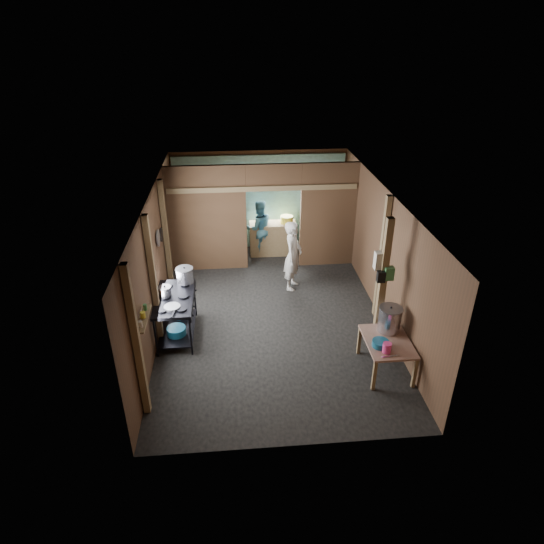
{
  "coord_description": "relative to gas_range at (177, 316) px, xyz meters",
  "views": [
    {
      "loc": [
        -0.71,
        -8.2,
        5.37
      ],
      "look_at": [
        0.0,
        -0.2,
        1.1
      ],
      "focal_mm": 30.67,
      "sensor_mm": 36.0,
      "label": 1
    }
  ],
  "objects": [
    {
      "name": "pink_bucket",
      "position": [
        3.59,
        -1.68,
        0.28
      ],
      "size": [
        0.18,
        0.18,
        0.17
      ],
      "primitive_type": "cylinder",
      "rotation": [
        0.0,
        0.0,
        -0.28
      ],
      "color": "#F13E8C",
      "rests_on": "prep_table"
    },
    {
      "name": "bag_black",
      "position": [
        3.66,
        -0.8,
        1.12
      ],
      "size": [
        0.14,
        0.1,
        0.2
      ],
      "primitive_type": "cube",
      "color": "black",
      "rests_on": "post_free"
    },
    {
      "name": "jar_white",
      "position": [
        -0.27,
        -1.77,
        1.04
      ],
      "size": [
        0.07,
        0.07,
        0.1
      ],
      "primitive_type": "cylinder",
      "color": "beige",
      "rests_on": "wall_shelf"
    },
    {
      "name": "post_right",
      "position": [
        4.06,
        0.38,
        0.87
      ],
      "size": [
        0.1,
        0.12,
        2.6
      ],
      "primitive_type": "cube",
      "color": "olive",
      "rests_on": "floor"
    },
    {
      "name": "cook",
      "position": [
        2.47,
        1.67,
        0.38
      ],
      "size": [
        0.58,
        0.69,
        1.62
      ],
      "primitive_type": "imported",
      "rotation": [
        0.0,
        0.0,
        1.17
      ],
      "color": "beige",
      "rests_on": "floor"
    },
    {
      "name": "post_free",
      "position": [
        3.73,
        -0.72,
        0.87
      ],
      "size": [
        0.12,
        0.12,
        2.6
      ],
      "primitive_type": "cube",
      "color": "olive",
      "rests_on": "floor"
    },
    {
      "name": "wall_clock",
      "position": [
        2.13,
        3.98,
        1.47
      ],
      "size": [
        0.2,
        0.03,
        0.2
      ],
      "primitive_type": "cylinder",
      "rotation": [
        1.57,
        0.0,
        0.0
      ],
      "color": "beige",
      "rests_on": "wall_back"
    },
    {
      "name": "post_left_b",
      "position": [
        -0.3,
        -0.22,
        0.87
      ],
      "size": [
        0.1,
        0.12,
        2.6
      ],
      "primitive_type": "cube",
      "color": "olive",
      "rests_on": "floor"
    },
    {
      "name": "yellow_tub",
      "position": [
        2.54,
        3.53,
        0.52
      ],
      "size": [
        0.33,
        0.33,
        0.18
      ],
      "primitive_type": "cylinder",
      "color": "gold",
      "rests_on": "back_counter"
    },
    {
      "name": "wall_left",
      "position": [
        -0.37,
        0.58,
        0.87
      ],
      "size": [
        0.0,
        7.0,
        2.6
      ],
      "primitive_type": "cube",
      "color": "#543624",
      "rests_on": "ground"
    },
    {
      "name": "post_left_a",
      "position": [
        -0.3,
        -2.02,
        0.87
      ],
      "size": [
        0.1,
        0.12,
        2.6
      ],
      "primitive_type": "cube",
      "color": "olive",
      "rests_on": "floor"
    },
    {
      "name": "blue_tub_back",
      "position": [
        0.0,
        0.39,
        -0.2
      ],
      "size": [
        0.32,
        0.32,
        0.13
      ],
      "primitive_type": "cylinder",
      "color": "#155574",
      "rests_on": "gas_range"
    },
    {
      "name": "prep_table",
      "position": [
        3.71,
        -1.38,
        -0.12
      ],
      "size": [
        0.76,
        1.04,
        0.62
      ],
      "primitive_type": null,
      "color": "#A07B66",
      "rests_on": "floor"
    },
    {
      "name": "post_left_c",
      "position": [
        -0.3,
        1.78,
        0.87
      ],
      "size": [
        0.1,
        0.12,
        2.6
      ],
      "primitive_type": "cube",
      "color": "olive",
      "rests_on": "floor"
    },
    {
      "name": "blue_tub_front",
      "position": [
        0.0,
        -0.23,
        -0.19
      ],
      "size": [
        0.36,
        0.36,
        0.15
      ],
      "primitive_type": "cylinder",
      "color": "#155574",
      "rests_on": "gas_range"
    },
    {
      "name": "ceiling",
      "position": [
        1.88,
        0.58,
        2.17
      ],
      "size": [
        4.5,
        7.0,
        0.0
      ],
      "primitive_type": "cube",
      "color": "#4E4942",
      "rests_on": "ground"
    },
    {
      "name": "jar_yellow",
      "position": [
        -0.27,
        -1.52,
        1.04
      ],
      "size": [
        0.08,
        0.08,
        0.1
      ],
      "primitive_type": "cylinder",
      "color": "gold",
      "rests_on": "wall_shelf"
    },
    {
      "name": "pan_lid_big",
      "position": [
        -0.33,
        0.98,
        1.22
      ],
      "size": [
        0.03,
        0.34,
        0.34
      ],
      "primitive_type": "cylinder",
      "rotation": [
        0.0,
        1.57,
        0.0
      ],
      "color": "slate",
      "rests_on": "wall_left"
    },
    {
      "name": "back_counter",
      "position": [
        2.18,
        3.53,
        -0.0
      ],
      "size": [
        1.2,
        0.5,
        0.85
      ],
      "primitive_type": "cube",
      "color": "olive",
      "rests_on": "floor"
    },
    {
      "name": "floor",
      "position": [
        1.88,
        0.58,
        -0.43
      ],
      "size": [
        4.5,
        7.0,
        0.0
      ],
      "primitive_type": "cube",
      "color": "black",
      "rests_on": "ground"
    },
    {
      "name": "stove_pot_med",
      "position": [
        -0.17,
        0.07,
        0.51
      ],
      "size": [
        0.26,
        0.26,
        0.22
      ],
      "primitive_type": null,
      "rotation": [
        0.0,
        0.0,
        0.08
      ],
      "color": "#B5B5C0",
      "rests_on": "gas_range"
    },
    {
      "name": "pan_lid_small",
      "position": [
        -0.33,
        1.38,
        1.12
      ],
      "size": [
        0.03,
        0.3,
        0.3
      ],
      "primitive_type": "cylinder",
      "rotation": [
        0.0,
        1.57,
        0.0
      ],
      "color": "black",
      "rests_on": "wall_left"
    },
    {
      "name": "gas_range",
      "position": [
        0.0,
        0.0,
        0.0
      ],
      "size": [
        0.74,
        1.45,
        0.85
      ],
      "primitive_type": null,
      "color": "black",
      "rests_on": "floor"
    },
    {
      "name": "frying_pan",
      "position": [
        0.0,
        -0.39,
        0.45
      ],
      "size": [
        0.37,
        0.56,
        0.07
      ],
      "primitive_type": null,
      "rotation": [
        0.0,
        0.0,
        -0.16
      ],
      "color": "slate",
      "rests_on": "gas_range"
    },
    {
      "name": "wall_front",
      "position": [
        1.88,
        -2.92,
        0.87
      ],
      "size": [
        4.5,
        0.0,
        2.6
      ],
      "primitive_type": "cube",
      "color": "#543624",
      "rests_on": "ground"
    },
    {
      "name": "worker_back",
      "position": [
        1.82,
        3.47,
        0.32
      ],
      "size": [
        0.83,
        0.71,
        1.49
      ],
      "primitive_type": "imported",
      "rotation": [
        0.0,
        0.0,
        3.37
      ],
      "color": "teal",
      "rests_on": "floor"
    },
    {
      "name": "wash_basin",
      "position": [
        3.53,
        -1.51,
        0.24
      ],
      "size": [
        0.28,
        0.28,
        0.11
      ],
      "primitive_type": "cylinder",
      "rotation": [
        0.0,
        0.0,
        0.0
      ],
      "color": "#155574",
      "rests_on": "prep_table"
    },
    {
      "name": "partition_header",
      "position": [
        2.13,
        2.78,
        1.87
      ],
      "size": [
        1.3,
        0.1,
        0.6
      ],
      "primitive_type": "cube",
      "color": "brown",
      "rests_on": "wall_back"
    },
    {
      "name": "stove_pot_large",
      "position": [
        0.17,
        0.54,
        0.58
      ],
      "size": [
        0.45,
        0.45,
        0.35
      ],
      "primitive_type": null,
      "rotation": [
        0.0,
        0.0,
        0.4
      ],
      "color": "#B5B5C0",
      "rests_on": "gas_range"
    },
    {
      "name": "partition_left",
      "position": [
        0.55,
        2.78,
        0.87
      ],
      "size": [
        1.85,
        0.1,
        2.6
      ],
      "primitive_type": "cube",
      "color": "brown",
      "rests_on": "floor"
    },
    {
      "name": "wall_right",
      "position": [
        4.13,
        0.58,
        0.87
      ],
      "size": [
        0.0,
        7.0,
        2.6
      ],
      "primitive_type": "cube",
      "color": "#543624",
      "rests_on": "ground"
    },
    {
      "name": "knife",
      "position": [
        3.62,
        -1.8,
        0.2
      ],
      "size": [
        0.3,
        0.06,
        0.01
      ],
      "primitive_type": "cube",
      "rotation": [
        0.0,
        0.0,
        0.09
      ],
      "color": "#B5B5C0",
      "rests_on": "prep_table"
    },
    {
      "name": "wall_shelf",
      "position": [
        -0.27,
        -1.52,
        0.97
      ],
      "size": [
        0.14,
        0.8,
        0.03
      ],
      "primitive_type": "cube",
      "color": "olive",
      "rests_on": "wall_left"
    },
    {
      "name": "cross_beam",
      "position": [
        1.88,
        2.73,
        1.62
      ],
      "size": [
        4.4,
        0.12,
        0.12
      ],
      "primitive_type": "cube",
      "color": "olive",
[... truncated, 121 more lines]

